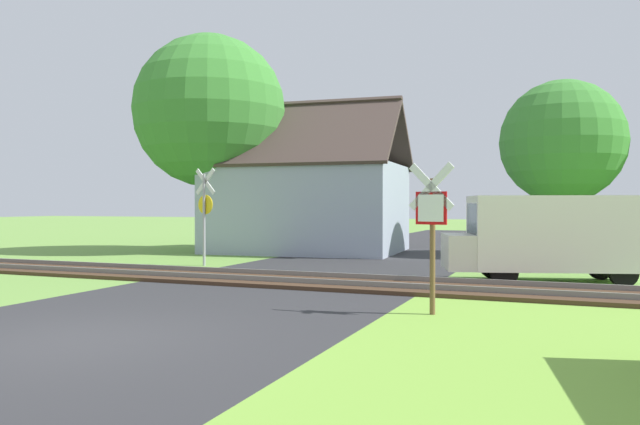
{
  "coord_description": "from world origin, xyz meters",
  "views": [
    {
      "loc": [
        6.71,
        -7.2,
        2.01
      ],
      "look_at": [
        0.5,
        8.46,
        1.8
      ],
      "focal_mm": 35.0,
      "sensor_mm": 36.0,
      "label": 1
    }
  ],
  "objects_px": {
    "mail_truck": "(547,235)",
    "crossing_sign_far": "(205,208)",
    "tree_right": "(562,142)",
    "stop_sign_near": "(432,224)",
    "tree_left": "(210,111)",
    "house": "(308,204)"
  },
  "relations": [
    {
      "from": "tree_right",
      "to": "tree_left",
      "type": "xyz_separation_m",
      "value": [
        -14.08,
        -3.1,
        1.54
      ]
    },
    {
      "from": "crossing_sign_far",
      "to": "mail_truck",
      "type": "distance_m",
      "value": 10.67
    },
    {
      "from": "stop_sign_near",
      "to": "house",
      "type": "xyz_separation_m",
      "value": [
        -8.04,
        13.37,
        0.39
      ]
    },
    {
      "from": "mail_truck",
      "to": "stop_sign_near",
      "type": "bearing_deg",
      "value": 145.87
    },
    {
      "from": "crossing_sign_far",
      "to": "stop_sign_near",
      "type": "bearing_deg",
      "value": -22.45
    },
    {
      "from": "house",
      "to": "stop_sign_near",
      "type": "bearing_deg",
      "value": -62.93
    },
    {
      "from": "tree_right",
      "to": "mail_truck",
      "type": "xyz_separation_m",
      "value": [
        -0.28,
        -9.09,
        -3.24
      ]
    },
    {
      "from": "house",
      "to": "mail_truck",
      "type": "xyz_separation_m",
      "value": [
        9.86,
        -7.53,
        -0.81
      ]
    },
    {
      "from": "stop_sign_near",
      "to": "tree_left",
      "type": "relative_size",
      "value": 0.3
    },
    {
      "from": "house",
      "to": "tree_right",
      "type": "distance_m",
      "value": 10.54
    },
    {
      "from": "tree_left",
      "to": "mail_truck",
      "type": "xyz_separation_m",
      "value": [
        13.79,
        -5.99,
        -4.78
      ]
    },
    {
      "from": "crossing_sign_far",
      "to": "tree_right",
      "type": "bearing_deg",
      "value": 51.51
    },
    {
      "from": "house",
      "to": "tree_right",
      "type": "bearing_deg",
      "value": 4.79
    },
    {
      "from": "stop_sign_near",
      "to": "tree_right",
      "type": "height_order",
      "value": "tree_right"
    },
    {
      "from": "house",
      "to": "tree_left",
      "type": "height_order",
      "value": "tree_left"
    },
    {
      "from": "mail_truck",
      "to": "crossing_sign_far",
      "type": "bearing_deg",
      "value": 70.29
    },
    {
      "from": "crossing_sign_far",
      "to": "tree_left",
      "type": "height_order",
      "value": "tree_left"
    },
    {
      "from": "crossing_sign_far",
      "to": "house",
      "type": "bearing_deg",
      "value": 97.12
    },
    {
      "from": "stop_sign_near",
      "to": "tree_left",
      "type": "distance_m",
      "value": 17.38
    },
    {
      "from": "stop_sign_near",
      "to": "house",
      "type": "height_order",
      "value": "house"
    },
    {
      "from": "stop_sign_near",
      "to": "mail_truck",
      "type": "xyz_separation_m",
      "value": [
        1.82,
        5.84,
        -0.42
      ]
    },
    {
      "from": "stop_sign_near",
      "to": "mail_truck",
      "type": "relative_size",
      "value": 0.53
    }
  ]
}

